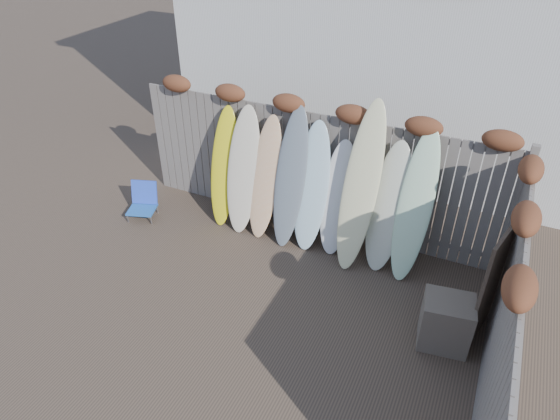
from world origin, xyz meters
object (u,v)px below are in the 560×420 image
at_px(lattice_panel, 494,280).
at_px(surfboard_0, 224,167).
at_px(wooden_crate, 446,322).
at_px(beach_chair, 143,201).

xyz_separation_m(lattice_panel, surfboard_0, (-4.28, 0.81, 0.17)).
relative_size(wooden_crate, lattice_panel, 0.44).
xyz_separation_m(wooden_crate, lattice_panel, (0.42, 0.50, 0.45)).
height_order(lattice_panel, surfboard_0, surfboard_0).
distance_m(wooden_crate, surfboard_0, 4.12).
bearing_deg(surfboard_0, lattice_panel, -16.25).
relative_size(beach_chair, surfboard_0, 0.30).
height_order(beach_chair, lattice_panel, lattice_panel).
bearing_deg(beach_chair, lattice_panel, -2.56).
xyz_separation_m(beach_chair, wooden_crate, (5.19, -0.75, 0.07)).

